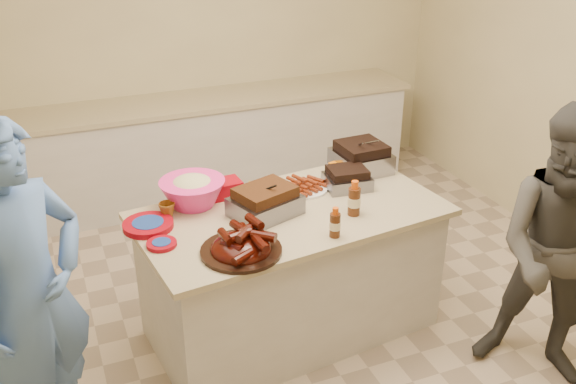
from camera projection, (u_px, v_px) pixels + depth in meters
name	position (u px, v px, depth m)	size (l,w,h in m)	color
room	(312.00, 334.00, 4.03)	(4.50, 5.00, 2.70)	beige
back_counter	(212.00, 146.00, 5.66)	(3.60, 0.64, 0.90)	beige
island	(291.00, 327.00, 4.09)	(1.77, 0.93, 0.84)	beige
rib_platter	(241.00, 253.00, 3.31)	(0.43, 0.43, 0.17)	#3E0A03
pulled_pork_tray	(265.00, 215.00, 3.68)	(0.37, 0.28, 0.11)	#47230F
brisket_tray	(347.00, 187.00, 4.01)	(0.27, 0.23, 0.08)	black
roasting_pan	(360.00, 170.00, 4.25)	(0.33, 0.33, 0.13)	gray
coleslaw_bowl	(194.00, 205.00, 3.80)	(0.39, 0.39, 0.27)	#F82D8E
sausage_plate	(305.00, 190.00, 3.98)	(0.28, 0.28, 0.05)	silver
mac_cheese_dish	(352.00, 172.00, 4.21)	(0.29, 0.21, 0.08)	orange
bbq_bottle_a	(335.00, 236.00, 3.46)	(0.06, 0.06, 0.17)	#45210E
bbq_bottle_b	(353.00, 214.00, 3.69)	(0.07, 0.07, 0.21)	#45210E
mustard_bottle	(250.00, 198.00, 3.88)	(0.04, 0.04, 0.12)	yellow
sauce_bowl	(270.00, 198.00, 3.87)	(0.13, 0.04, 0.13)	silver
plate_stack_large	(148.00, 228.00, 3.55)	(0.28, 0.28, 0.03)	maroon
plate_stack_small	(162.00, 246.00, 3.37)	(0.16, 0.16, 0.02)	maroon
plastic_cup	(168.00, 217.00, 3.66)	(0.09, 0.09, 0.09)	brown
basket_stack	(225.00, 196.00, 3.90)	(0.20, 0.15, 0.10)	maroon
guest_gray	(539.00, 370.00, 3.74)	(0.78, 1.60, 0.61)	#45433E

